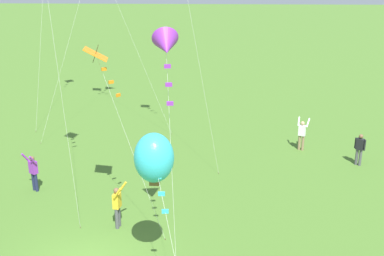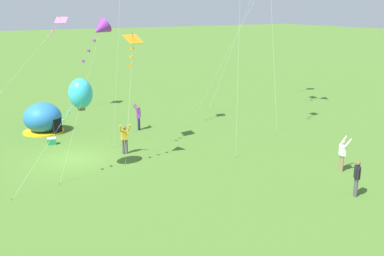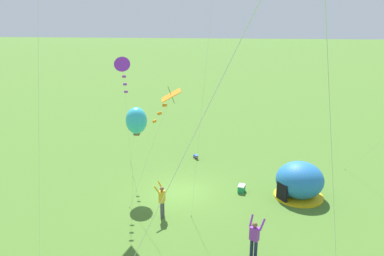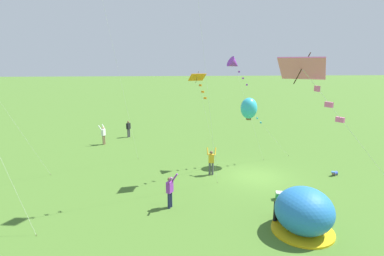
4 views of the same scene
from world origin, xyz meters
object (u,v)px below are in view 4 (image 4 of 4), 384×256
person_arms_raised (170,190)px  kite_pink (311,80)px  popup_tent (304,211)px  toddler_crawling (334,173)px  kite_orange (198,81)px  person_center_field (103,134)px  kite_cyan (249,108)px  kite_purple (234,64)px  person_with_toddler (211,161)px  person_near_tent (128,128)px  cooler_box (281,196)px

person_arms_raised → kite_pink: size_ratio=0.23×
popup_tent → toddler_crawling: 8.42m
kite_orange → toddler_crawling: bearing=-92.0°
toddler_crawling → person_arms_raised: (-3.59, 11.35, 0.82)m
person_arms_raised → person_center_field: bearing=24.3°
person_center_field → kite_cyan: 14.10m
kite_purple → kite_pink: kite_purple is taller
toddler_crawling → person_with_toddler: person_with_toddler is taller
toddler_crawling → person_with_toddler: (0.96, 8.42, 0.82)m
popup_tent → kite_orange: 9.65m
toddler_crawling → person_with_toddler: 8.51m
person_near_tent → kite_pink: (-24.36, -6.91, 6.29)m
cooler_box → kite_cyan: (6.13, 0.27, 4.08)m
person_with_toddler → kite_pink: size_ratio=0.23×
cooler_box → kite_pink: 11.82m
person_center_field → person_arms_raised: size_ratio=1.00×
person_with_toddler → kite_orange: kite_orange is taller
person_arms_raised → kite_orange: size_ratio=0.27×
popup_tent → cooler_box: 3.36m
kite_orange → person_near_tent: bearing=26.3°
toddler_crawling → person_center_field: 19.82m
person_center_field → kite_orange: (-9.27, -7.91, 5.49)m
person_near_tent → popup_tent: bearing=-152.0°
person_near_tent → person_with_toddler: bearing=-148.7°
person_arms_raised → kite_orange: (3.93, -1.94, 5.49)m
kite_cyan → person_center_field: bearing=60.8°
popup_tent → kite_pink: bearing=151.7°
kite_orange → person_center_field: bearing=40.5°
person_with_toddler → person_arms_raised: size_ratio=1.00×
popup_tent → kite_orange: size_ratio=0.40×
kite_pink → cooler_box: bearing=-20.3°
kite_cyan → kite_purple: (0.29, 1.12, 3.19)m
toddler_crawling → kite_pink: (-12.12, 8.38, 7.07)m
kite_cyan → person_with_toddler: bearing=122.7°
kite_cyan → kite_orange: bearing=122.6°
person_center_field → kite_purple: (-6.38, -10.84, 6.50)m
person_center_field → person_with_toddler: 12.41m
person_center_field → kite_cyan: (-6.68, -11.97, 3.30)m
cooler_box → kite_orange: bearing=50.7°
person_near_tent → person_arms_raised: bearing=-166.0°
person_with_toddler → kite_purple: (2.26, -1.94, 6.50)m
cooler_box → toddler_crawling: cooler_box is taller
cooler_box → kite_pink: size_ratio=0.07×
popup_tent → person_arms_raised: (2.87, 6.01, 0.00)m
person_center_field → cooler_box: bearing=-136.3°
toddler_crawling → person_near_tent: person_near_tent is taller
toddler_crawling → kite_cyan: (2.93, 5.35, 4.12)m
popup_tent → cooler_box: bearing=-4.4°
person_with_toddler → kite_pink: bearing=-179.8°
popup_tent → person_near_tent: size_ratio=1.63×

